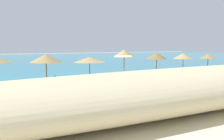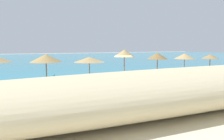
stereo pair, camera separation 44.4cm
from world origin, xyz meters
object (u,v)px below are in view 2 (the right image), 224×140
Objects in this scene: beach_umbrella_5 at (185,56)px; lounge_chair_0 at (49,84)px; beach_umbrella_3 at (124,53)px; beach_umbrella_4 at (157,56)px; beach_ball at (116,83)px; lounge_chair_1 at (136,80)px; beach_umbrella_2 at (89,60)px; lounge_chair_3 at (96,81)px; beach_umbrella_1 at (46,58)px; beach_umbrella_6 at (210,57)px; lounge_chair_4 at (216,72)px; lounge_chair_2 at (165,76)px.

beach_umbrella_5 reaches higher than lounge_chair_0.
beach_umbrella_3 is 3.97m from beach_umbrella_4.
lounge_chair_1 is at bearing -2.95° from beach_ball.
beach_umbrella_2 reaches higher than beach_ball.
lounge_chair_3 is 4.56× the size of beach_ball.
beach_umbrella_5 is 9.42m from beach_ball.
lounge_chair_0 is at bearing 87.91° from lounge_chair_3.
lounge_chair_0 reaches higher than beach_ball.
beach_umbrella_1 is 7.90m from lounge_chair_1.
beach_umbrella_3 reaches higher than beach_umbrella_5.
lounge_chair_3 is (3.81, -0.13, -0.05)m from lounge_chair_0.
lounge_chair_0 is at bearing -164.53° from beach_umbrella_2.
lounge_chair_0 is at bearing -176.09° from beach_umbrella_6.
beach_umbrella_4 is at bearing -55.53° from lounge_chair_1.
beach_umbrella_1 is at bearing 179.31° from beach_umbrella_6.
beach_umbrella_3 is 1.27× the size of beach_umbrella_6.
lounge_chair_1 is (7.43, -0.41, -0.09)m from lounge_chair_0.
lounge_chair_4 is (10.74, -1.05, -2.18)m from beach_umbrella_3.
lounge_chair_1 is (7.42, -1.87, -1.98)m from beach_umbrella_1.
beach_umbrella_2 is (3.58, -0.47, -0.18)m from beach_umbrella_1.
lounge_chair_4 is at bearing -120.87° from lounge_chair_2.
beach_umbrella_3 is at bearing 23.70° from lounge_chair_1.
beach_umbrella_6 reaches higher than beach_ball.
lounge_chair_3 is (0.22, -1.12, -1.76)m from beach_umbrella_2.
lounge_chair_1 is (3.84, -1.40, -1.80)m from beach_umbrella_2.
beach_umbrella_4 reaches higher than lounge_chair_0.
lounge_chair_4 is at bearing -11.32° from beach_umbrella_4.
beach_umbrella_4 is 4.40m from lounge_chair_1.
lounge_chair_4 is at bearing -79.84° from lounge_chair_1.
beach_ball is at bearing -162.90° from beach_umbrella_4.
beach_umbrella_5 is 3.62m from beach_umbrella_6.
lounge_chair_3 is (3.79, -1.59, -1.94)m from beach_umbrella_1.
lounge_chair_2 is (-7.11, -1.01, -1.74)m from beach_umbrella_6.
lounge_chair_4 is (10.33, 0.40, 0.11)m from lounge_chair_1.
beach_umbrella_6 is 18.31m from lounge_chair_0.
beach_umbrella_3 is at bearing -66.58° from lounge_chair_0.
beach_ball is at bearing 66.67° from lounge_chair_2.
beach_umbrella_5 is at bearing 2.16° from beach_umbrella_2.
beach_umbrella_1 is 18.17m from beach_umbrella_6.
beach_umbrella_3 is 1.19× the size of beach_umbrella_5.
lounge_chair_0 is (-14.57, -1.41, -1.77)m from beach_umbrella_5.
beach_umbrella_4 is 1.53× the size of lounge_chair_2.
beach_umbrella_3 is 2.75m from lounge_chair_1.
beach_umbrella_1 is at bearing 176.64° from beach_umbrella_3.
beach_umbrella_2 reaches higher than lounge_chair_0.
beach_umbrella_4 is at bearing -179.21° from beach_umbrella_5.
beach_umbrella_6 is at bearing 6.99° from beach_ball.
beach_umbrella_2 is at bearing -179.08° from beach_umbrella_3.
beach_umbrella_5 is (7.55, 0.36, -0.43)m from beach_umbrella_3.
beach_ball is (-5.53, -0.54, -0.23)m from lounge_chair_2.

